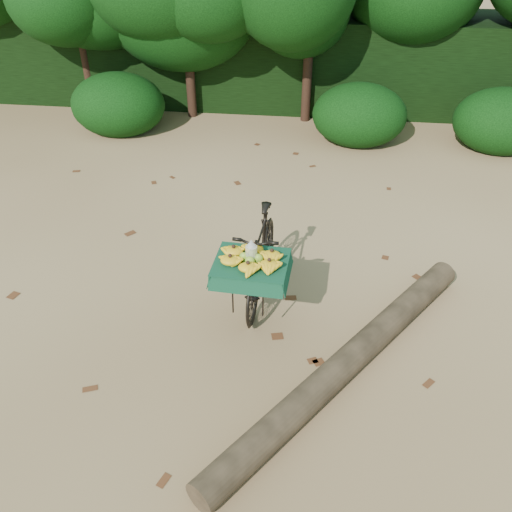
# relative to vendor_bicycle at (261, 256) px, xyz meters

# --- Properties ---
(ground) EXTENTS (80.00, 80.00, 0.00)m
(ground) POSITION_rel_vendor_bicycle_xyz_m (-0.24, 0.36, -0.53)
(ground) COLOR tan
(ground) RESTS_ON ground
(vendor_bicycle) EXTENTS (0.78, 1.80, 1.04)m
(vendor_bicycle) POSITION_rel_vendor_bicycle_xyz_m (0.00, 0.00, 0.00)
(vendor_bicycle) COLOR black
(vendor_bicycle) RESTS_ON ground
(fallen_log) EXTENTS (2.56, 3.36, 0.29)m
(fallen_log) POSITION_rel_vendor_bicycle_xyz_m (0.99, -1.12, -0.39)
(fallen_log) COLOR brown
(fallen_log) RESTS_ON ground
(hedge_backdrop) EXTENTS (26.00, 1.80, 1.80)m
(hedge_backdrop) POSITION_rel_vendor_bicycle_xyz_m (-0.24, 6.66, 0.37)
(hedge_backdrop) COLOR black
(hedge_backdrop) RESTS_ON ground
(tree_row) EXTENTS (14.50, 2.00, 4.00)m
(tree_row) POSITION_rel_vendor_bicycle_xyz_m (-0.89, 5.86, 1.47)
(tree_row) COLOR black
(tree_row) RESTS_ON ground
(bush_clumps) EXTENTS (8.80, 1.70, 0.90)m
(bush_clumps) POSITION_rel_vendor_bicycle_xyz_m (0.26, 4.66, -0.08)
(bush_clumps) COLOR black
(bush_clumps) RESTS_ON ground
(leaf_litter) EXTENTS (7.00, 7.30, 0.01)m
(leaf_litter) POSITION_rel_vendor_bicycle_xyz_m (-0.24, 1.01, -0.53)
(leaf_litter) COLOR #522B15
(leaf_litter) RESTS_ON ground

